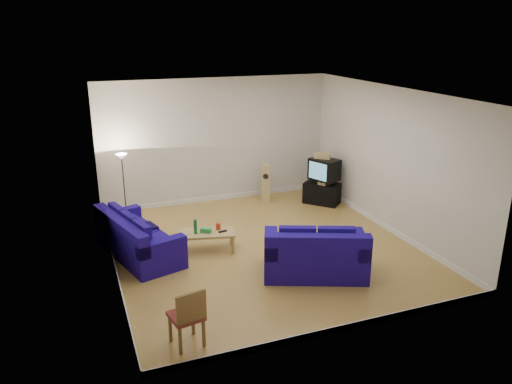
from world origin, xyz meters
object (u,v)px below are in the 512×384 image
object	(u,v)px
sofa_loveseat	(315,257)
tv_stand	(322,193)
television	(324,169)
coffee_table	(207,234)
sofa_three_seat	(136,241)

from	to	relation	value
sofa_loveseat	tv_stand	xyz separation A→B (m)	(1.99, 3.46, -0.08)
television	coffee_table	bearing A→B (deg)	-87.15
sofa_three_seat	coffee_table	world-z (taller)	sofa_three_seat
coffee_table	sofa_three_seat	bearing A→B (deg)	169.59
sofa_three_seat	television	world-z (taller)	television
sofa_loveseat	television	world-z (taller)	television
sofa_three_seat	coffee_table	bearing A→B (deg)	63.28
sofa_three_seat	coffee_table	size ratio (longest dim) A/B	1.99
sofa_three_seat	tv_stand	bearing A→B (deg)	90.20
tv_stand	television	xyz separation A→B (m)	(0.03, -0.02, 0.65)
sofa_loveseat	tv_stand	distance (m)	3.99
sofa_loveseat	television	distance (m)	4.04
coffee_table	tv_stand	distance (m)	3.96
tv_stand	sofa_loveseat	bearing A→B (deg)	-71.91
sofa_three_seat	tv_stand	distance (m)	5.17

